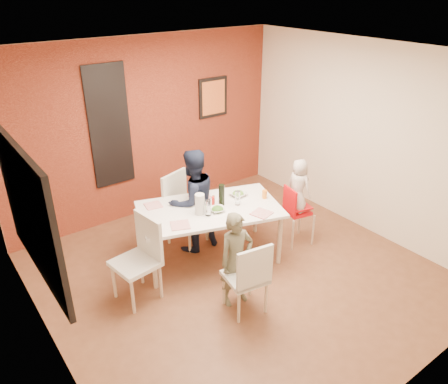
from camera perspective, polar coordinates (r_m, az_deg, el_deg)
ground at (r=5.67m, az=1.84°, el=-10.64°), size 4.50×4.50×0.00m
ceiling at (r=4.59m, az=2.34°, el=17.39°), size 4.50×4.50×0.02m
wall_back at (r=6.76m, az=-10.02°, el=8.19°), size 4.50×0.02×2.70m
wall_front at (r=3.74m, az=24.39°, el=-9.84°), size 4.50×0.02×2.70m
wall_left at (r=4.13m, az=-23.32°, el=-6.04°), size 0.02×4.50×2.70m
wall_right at (r=6.53m, az=17.80°, el=6.66°), size 0.02×4.50×2.70m
brick_accent_wall at (r=6.75m, az=-9.94°, el=8.15°), size 4.50×0.02×2.70m
picture_window_frame at (r=4.21m, az=-24.13°, el=-2.39°), size 0.05×1.70×1.30m
picture_window_pane at (r=4.22m, az=-23.94°, el=-2.34°), size 0.02×1.55×1.15m
glassblock_strip at (r=6.46m, az=-14.73°, el=8.25°), size 0.55×0.03×1.70m
glassblock_surround at (r=6.45m, az=-14.71°, el=8.24°), size 0.60×0.03×1.76m
art_print_frame at (r=7.24m, az=-1.44°, el=12.25°), size 0.54×0.03×0.64m
art_print_canvas at (r=7.23m, az=-1.37°, el=12.22°), size 0.44×0.01×0.54m
dining_table at (r=5.63m, az=-1.90°, el=-2.71°), size 2.01×1.51×0.75m
chair_near at (r=4.81m, az=3.29°, el=-10.81°), size 0.49×0.49×0.92m
chair_far at (r=6.08m, az=-5.54°, el=-1.65°), size 0.59×0.59×1.02m
chair_left at (r=5.12m, az=-10.75°, el=-7.95°), size 0.53×0.53×1.01m
high_chair at (r=6.10m, az=9.29°, el=-2.31°), size 0.43×0.43×0.87m
child_near at (r=4.93m, az=1.62°, el=-8.83°), size 0.45×0.32×1.15m
child_far at (r=5.84m, az=-4.10°, el=-1.17°), size 0.71×0.55×1.44m
toddler at (r=5.95m, az=9.73°, el=0.81°), size 0.27×0.39×0.75m
plate_near_left at (r=5.24m, az=-5.74°, el=-4.33°), size 0.29×0.29×0.01m
plate_far_mid at (r=5.87m, az=-3.07°, el=-0.65°), size 0.24×0.24×0.01m
plate_near_right at (r=5.48m, az=4.93°, el=-2.79°), size 0.28×0.28×0.01m
plate_far_left at (r=5.72m, az=-9.23°, el=-1.73°), size 0.24×0.24×0.01m
salad_bowl_a at (r=5.51m, az=-0.86°, el=-2.31°), size 0.24×0.24×0.05m
salad_bowl_b at (r=5.90m, az=1.85°, el=-0.24°), size 0.25×0.25×0.06m
wine_bottle at (r=5.60m, az=-0.31°, el=-0.39°), size 0.08×0.08×0.29m
wine_glass_a at (r=5.38m, az=-2.09°, el=-2.11°), size 0.07×0.07×0.20m
wine_glass_b at (r=5.63m, az=1.79°, el=-0.80°), size 0.07×0.07×0.19m
paper_towel_roll at (r=5.41m, az=-3.17°, el=-1.60°), size 0.12×0.12×0.27m
condiment_red at (r=5.59m, az=-1.43°, el=-1.30°), size 0.04×0.04×0.14m
condiment_green at (r=5.65m, az=-0.26°, el=-1.01°), size 0.04×0.04×0.14m
condiment_brown at (r=5.63m, az=-1.38°, el=-1.12°), size 0.04×0.04×0.14m
sippy_cup at (r=5.84m, az=5.31°, el=-0.30°), size 0.07×0.07×0.11m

